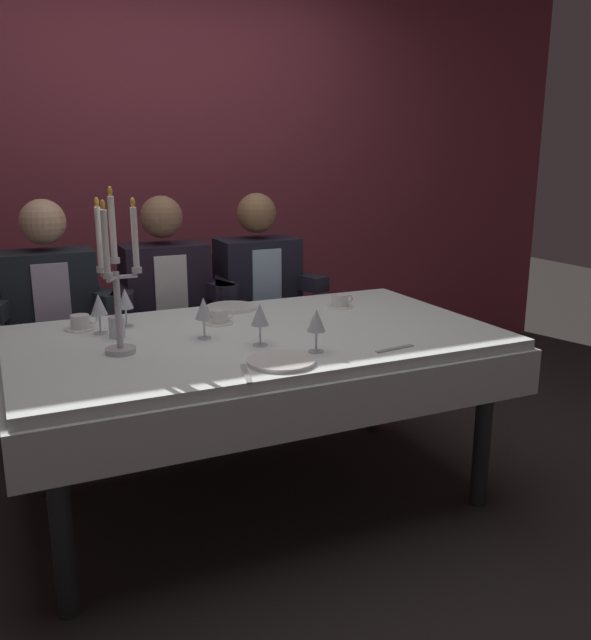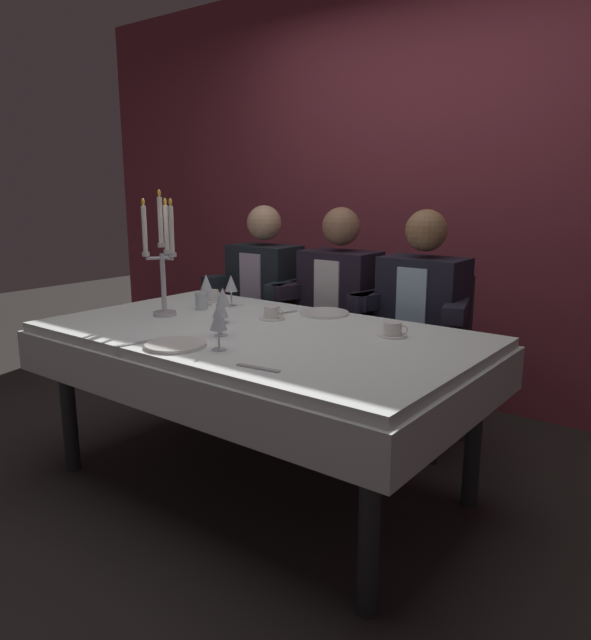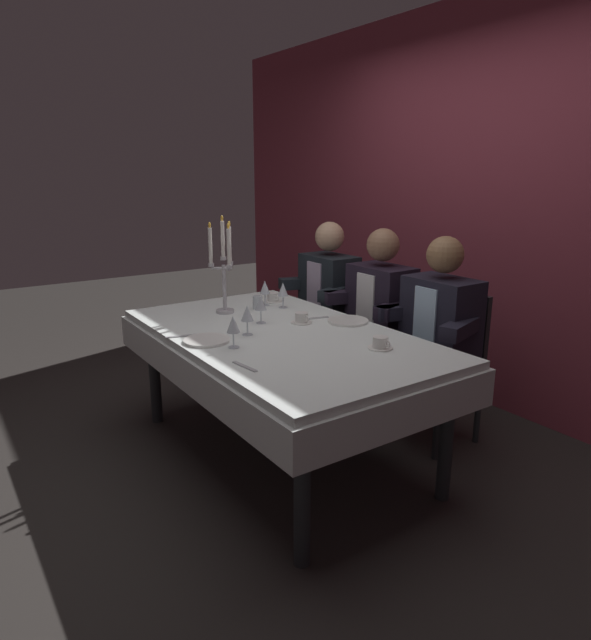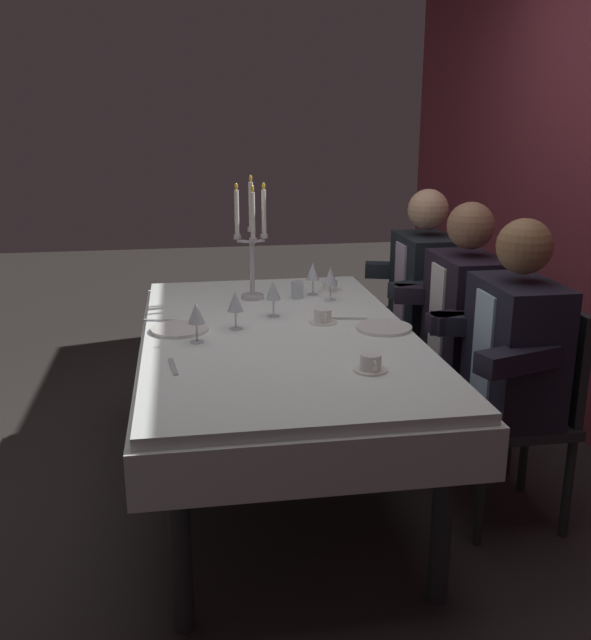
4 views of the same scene
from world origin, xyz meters
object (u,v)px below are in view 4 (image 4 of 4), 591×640
wine_glass_4 (196,314)px  coffee_cup_0 (371,363)px  coffee_cup_1 (330,286)px  seated_diner_2 (517,348)px  dinner_plate_1 (180,329)px  wine_glass_2 (235,303)px  seated_diner_1 (466,313)px  wine_glass_1 (313,272)px  coffee_cup_2 (323,317)px  seated_diner_0 (425,285)px  wine_glass_0 (330,277)px  dining_table (279,358)px  wine_glass_3 (273,292)px  candelabra (252,244)px  water_tumbler_0 (297,290)px  dinner_plate_0 (384,328)px

wine_glass_4 → coffee_cup_0: wine_glass_4 is taller
coffee_cup_1 → seated_diner_2: 1.13m
dinner_plate_1 → wine_glass_2: wine_glass_2 is taller
seated_diner_1 → wine_glass_4: bearing=-78.3°
dinner_plate_1 → coffee_cup_1: size_ratio=1.81×
wine_glass_1 → coffee_cup_0: wine_glass_1 is taller
coffee_cup_2 → seated_diner_0: (-0.62, 0.68, -0.03)m
wine_glass_4 → coffee_cup_0: bearing=54.6°
seated_diner_1 → seated_diner_2: bearing=0.0°
wine_glass_0 → seated_diner_1: 0.66m
wine_glass_2 → wine_glass_4: same height
wine_glass_4 → coffee_cup_1: (-0.74, 0.69, -0.09)m
dining_table → wine_glass_0: wine_glass_0 is taller
wine_glass_3 → seated_diner_2: size_ratio=0.13×
wine_glass_2 → wine_glass_3: same height
wine_glass_2 → coffee_cup_1: (-0.58, 0.53, -0.09)m
wine_glass_0 → seated_diner_2: bearing=35.1°
wine_glass_4 → wine_glass_0: bearing=130.3°
wine_glass_3 → coffee_cup_0: bearing=18.6°
dinner_plate_1 → wine_glass_1: (-0.51, 0.66, 0.11)m
wine_glass_4 → candelabra: bearing=156.1°
wine_glass_1 → water_tumbler_0: (0.05, -0.09, -0.07)m
dinner_plate_0 → water_tumbler_0: (-0.57, -0.27, 0.03)m
wine_glass_2 → coffee_cup_2: wine_glass_2 is taller
dinner_plate_0 → coffee_cup_1: bearing=-172.8°
wine_glass_3 → seated_diner_2: 1.05m
coffee_cup_1 → coffee_cup_2: 0.57m
wine_glass_1 → water_tumbler_0: size_ratio=1.97×
dinner_plate_0 → wine_glass_1: size_ratio=1.44×
wine_glass_0 → wine_glass_4: (0.56, -0.66, 0.00)m
water_tumbler_0 → coffee_cup_2: size_ratio=0.63×
dinner_plate_1 → coffee_cup_0: bearing=48.3°
candelabra → wine_glass_1: bearing=94.4°
dinner_plate_1 → seated_diner_2: bearing=71.9°
coffee_cup_0 → coffee_cup_1: (-1.16, 0.10, 0.00)m
dinner_plate_1 → coffee_cup_2: (-0.02, 0.61, 0.02)m
seated_diner_1 → water_tumbler_0: bearing=-117.1°
wine_glass_3 → wine_glass_4: (0.32, -0.35, 0.00)m
wine_glass_3 → seated_diner_0: size_ratio=0.13×
wine_glass_1 → coffee_cup_2: size_ratio=1.24×
dining_table → wine_glass_2: 0.30m
coffee_cup_0 → water_tumbler_0: bearing=-175.1°
candelabra → coffee_cup_1: bearing=102.1°
wine_glass_4 → dinner_plate_1: bearing=-158.2°
wine_glass_2 → coffee_cup_1: size_ratio=1.24×
wine_glass_0 → seated_diner_1: (0.30, 0.57, -0.12)m
dinner_plate_0 → seated_diner_0: (-0.76, 0.45, -0.01)m
seated_diner_0 → seated_diner_2: bearing=0.0°
dining_table → dinner_plate_0: 0.46m
dinner_plate_0 → seated_diner_0: size_ratio=0.19×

